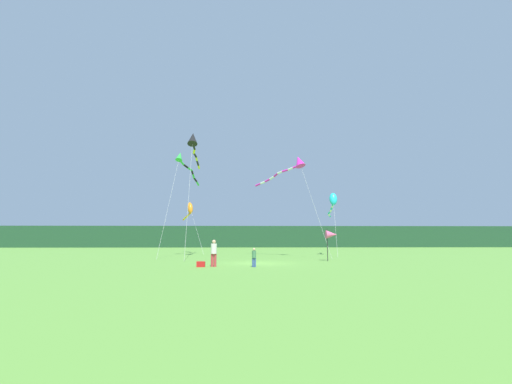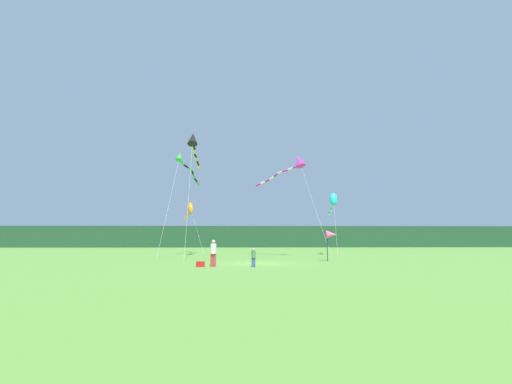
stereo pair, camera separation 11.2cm
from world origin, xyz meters
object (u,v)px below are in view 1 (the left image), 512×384
(banner_flag_pole, at_px, (331,235))
(kite_green, at_px, (184,163))
(kite_magenta, at_px, (294,164))
(kite_cyan, at_px, (333,202))
(kite_black, at_px, (193,142))
(cooler_box, at_px, (201,264))
(person_child, at_px, (254,256))
(person_adult, at_px, (214,252))
(kite_orange, at_px, (190,209))

(banner_flag_pole, height_order, kite_green, kite_green)
(kite_magenta, xyz_separation_m, kite_cyan, (4.62, 3.46, -3.33))
(kite_magenta, relative_size, kite_black, 0.82)
(cooler_box, relative_size, kite_black, 0.04)
(person_child, distance_m, cooler_box, 3.43)
(person_adult, xyz_separation_m, person_child, (2.60, -0.36, -0.29))
(person_child, bearing_deg, cooler_box, 177.37)
(person_child, relative_size, kite_orange, 0.16)
(kite_green, xyz_separation_m, kite_orange, (-0.42, 7.30, -4.33))
(person_child, height_order, kite_magenta, kite_magenta)
(banner_flag_pole, xyz_separation_m, kite_orange, (-13.93, 15.37, 3.31))
(kite_green, relative_size, kite_black, 0.88)
(banner_flag_pole, xyz_separation_m, kite_green, (-13.50, 8.07, 7.64))
(banner_flag_pole, xyz_separation_m, kite_black, (-12.10, 5.06, 9.10))
(kite_black, bearing_deg, person_child, -61.79)
(kite_green, bearing_deg, kite_black, -64.96)
(person_child, bearing_deg, kite_green, 117.52)
(kite_magenta, relative_size, kite_green, 0.93)
(person_child, bearing_deg, person_adult, 172.21)
(banner_flag_pole, bearing_deg, kite_orange, 132.19)
(person_adult, bearing_deg, kite_black, 106.78)
(kite_orange, bearing_deg, cooler_box, -78.75)
(kite_magenta, bearing_deg, person_adult, -122.76)
(cooler_box, bearing_deg, kite_cyan, 49.41)
(person_adult, relative_size, person_child, 1.43)
(person_child, height_order, kite_green, kite_green)
(cooler_box, distance_m, kite_orange, 21.81)
(kite_cyan, xyz_separation_m, kite_black, (-14.59, -3.89, 5.46))
(cooler_box, height_order, banner_flag_pole, banner_flag_pole)
(kite_green, distance_m, kite_cyan, 16.51)
(cooler_box, xyz_separation_m, kite_cyan, (12.29, 14.34, 5.57))
(kite_orange, bearing_deg, banner_flag_pole, -47.81)
(kite_magenta, xyz_separation_m, kite_orange, (-11.79, 9.89, -3.67))
(person_child, xyz_separation_m, kite_black, (-5.69, 10.61, 10.53))
(banner_flag_pole, bearing_deg, kite_black, 157.32)
(cooler_box, bearing_deg, kite_magenta, 54.84)
(kite_black, bearing_deg, cooler_box, -77.59)
(cooler_box, bearing_deg, kite_green, 105.39)
(kite_cyan, bearing_deg, banner_flag_pole, -105.57)
(kite_orange, bearing_deg, kite_green, -86.69)
(person_adult, xyz_separation_m, cooler_box, (-0.79, -0.20, -0.78))
(cooler_box, height_order, kite_magenta, kite_magenta)
(kite_black, bearing_deg, kite_orange, 100.07)
(person_adult, height_order, cooler_box, person_adult)
(person_child, relative_size, banner_flag_pole, 0.46)
(person_adult, bearing_deg, banner_flag_pole, 30.02)
(banner_flag_pole, bearing_deg, cooler_box, -151.13)
(kite_orange, bearing_deg, person_adult, -76.54)
(person_child, relative_size, kite_green, 0.11)
(person_child, height_order, kite_cyan, kite_cyan)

